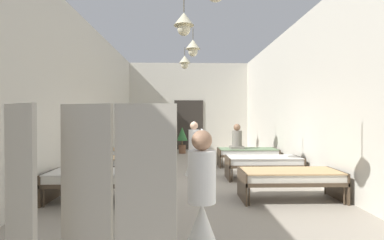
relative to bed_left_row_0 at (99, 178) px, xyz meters
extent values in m
cube|color=#9E9384|center=(1.83, 1.90, -0.49)|extent=(6.37, 14.11, 0.10)
cube|color=beige|center=(1.83, 8.76, 1.67)|extent=(6.17, 0.20, 4.23)
cube|color=beige|center=(-1.15, 1.90, 1.67)|extent=(0.20, 13.51, 4.23)
cube|color=beige|center=(4.82, 1.90, 1.67)|extent=(0.20, 13.51, 4.23)
cube|color=#2D2823|center=(1.83, 8.64, 0.76)|extent=(1.40, 0.06, 2.40)
cylinder|color=brown|center=(1.62, 0.72, 3.60)|extent=(0.02, 0.02, 0.37)
cone|color=beige|center=(1.62, 0.72, 3.27)|extent=(0.44, 0.44, 0.28)
sphere|color=beige|center=(1.62, 0.72, 3.05)|extent=(0.28, 0.28, 0.28)
cylinder|color=brown|center=(1.88, 3.08, 3.63)|extent=(0.02, 0.02, 0.33)
cone|color=beige|center=(1.88, 3.08, 3.31)|extent=(0.44, 0.44, 0.28)
sphere|color=beige|center=(1.88, 3.08, 3.09)|extent=(0.28, 0.28, 0.28)
cylinder|color=brown|center=(1.64, 5.45, 3.64)|extent=(0.02, 0.02, 0.31)
cone|color=beige|center=(1.64, 5.45, 3.33)|extent=(0.44, 0.44, 0.28)
sphere|color=beige|center=(1.64, 5.45, 3.11)|extent=(0.28, 0.28, 0.28)
cylinder|color=#473828|center=(-0.87, -0.36, -0.27)|extent=(0.03, 0.03, 0.34)
cylinder|color=#473828|center=(-0.87, 0.36, -0.27)|extent=(0.03, 0.03, 0.34)
cylinder|color=#473828|center=(0.87, -0.36, -0.27)|extent=(0.03, 0.03, 0.34)
cylinder|color=#473828|center=(0.87, 0.36, -0.27)|extent=(0.03, 0.03, 0.34)
cube|color=#473828|center=(0.00, 0.00, -0.06)|extent=(1.90, 0.84, 0.07)
cube|color=#473828|center=(-0.93, 0.00, -0.15)|extent=(0.04, 0.84, 0.57)
cube|color=#473828|center=(0.93, 0.00, -0.15)|extent=(0.04, 0.84, 0.57)
cube|color=silver|center=(0.00, 0.00, 0.04)|extent=(1.82, 0.78, 0.14)
cube|color=beige|center=(0.00, 0.00, 0.12)|extent=(1.86, 0.82, 0.02)
cylinder|color=#473828|center=(2.80, -0.36, -0.27)|extent=(0.03, 0.03, 0.34)
cylinder|color=#473828|center=(2.80, 0.36, -0.27)|extent=(0.03, 0.03, 0.34)
cylinder|color=#473828|center=(4.54, -0.36, -0.27)|extent=(0.03, 0.03, 0.34)
cylinder|color=#473828|center=(4.54, 0.36, -0.27)|extent=(0.03, 0.03, 0.34)
cube|color=#473828|center=(3.67, 0.00, -0.06)|extent=(1.90, 0.84, 0.07)
cube|color=#473828|center=(2.74, 0.00, -0.15)|extent=(0.04, 0.84, 0.57)
cube|color=#473828|center=(4.60, 0.00, -0.15)|extent=(0.04, 0.84, 0.57)
cube|color=silver|center=(3.67, 0.00, 0.04)|extent=(1.82, 0.78, 0.14)
cube|color=tan|center=(3.67, 0.00, 0.12)|extent=(1.86, 0.82, 0.02)
cylinder|color=#473828|center=(-0.87, 1.54, -0.27)|extent=(0.03, 0.03, 0.34)
cylinder|color=#473828|center=(-0.87, 2.26, -0.27)|extent=(0.03, 0.03, 0.34)
cylinder|color=#473828|center=(0.87, 1.54, -0.27)|extent=(0.03, 0.03, 0.34)
cylinder|color=#473828|center=(0.87, 2.26, -0.27)|extent=(0.03, 0.03, 0.34)
cube|color=#473828|center=(0.00, 1.90, -0.06)|extent=(1.90, 0.84, 0.07)
cube|color=#473828|center=(-0.93, 1.90, -0.15)|extent=(0.04, 0.84, 0.57)
cube|color=#473828|center=(0.93, 1.90, -0.15)|extent=(0.04, 0.84, 0.57)
cube|color=white|center=(0.00, 1.90, 0.04)|extent=(1.82, 0.78, 0.14)
cube|color=tan|center=(0.00, 1.90, 0.12)|extent=(1.86, 0.82, 0.02)
cylinder|color=#473828|center=(2.80, 1.54, -0.27)|extent=(0.03, 0.03, 0.34)
cylinder|color=#473828|center=(2.80, 2.26, -0.27)|extent=(0.03, 0.03, 0.34)
cylinder|color=#473828|center=(4.54, 1.54, -0.27)|extent=(0.03, 0.03, 0.34)
cylinder|color=#473828|center=(4.54, 2.26, -0.27)|extent=(0.03, 0.03, 0.34)
cube|color=#473828|center=(3.67, 1.90, -0.06)|extent=(1.90, 0.84, 0.07)
cube|color=#473828|center=(2.74, 1.90, -0.15)|extent=(0.04, 0.84, 0.57)
cube|color=#473828|center=(4.60, 1.90, -0.15)|extent=(0.04, 0.84, 0.57)
cube|color=white|center=(3.67, 1.90, 0.04)|extent=(1.82, 0.78, 0.14)
cube|color=beige|center=(3.67, 1.90, 0.12)|extent=(1.86, 0.82, 0.02)
cylinder|color=#473828|center=(-0.87, 3.44, -0.27)|extent=(0.03, 0.03, 0.34)
cylinder|color=#473828|center=(-0.87, 4.16, -0.27)|extent=(0.03, 0.03, 0.34)
cylinder|color=#473828|center=(0.87, 3.44, -0.27)|extent=(0.03, 0.03, 0.34)
cylinder|color=#473828|center=(0.87, 4.16, -0.27)|extent=(0.03, 0.03, 0.34)
cube|color=#473828|center=(0.00, 3.80, -0.06)|extent=(1.90, 0.84, 0.07)
cube|color=#473828|center=(-0.93, 3.80, -0.15)|extent=(0.04, 0.84, 0.57)
cube|color=#473828|center=(0.93, 3.80, -0.15)|extent=(0.04, 0.84, 0.57)
cube|color=white|center=(0.00, 3.80, 0.04)|extent=(1.82, 0.78, 0.14)
cube|color=tan|center=(0.00, 3.80, 0.12)|extent=(1.86, 0.82, 0.02)
cylinder|color=#473828|center=(2.80, 3.44, -0.27)|extent=(0.03, 0.03, 0.34)
cylinder|color=#473828|center=(2.80, 4.16, -0.27)|extent=(0.03, 0.03, 0.34)
cylinder|color=#473828|center=(4.54, 3.44, -0.27)|extent=(0.03, 0.03, 0.34)
cylinder|color=#473828|center=(4.54, 4.16, -0.27)|extent=(0.03, 0.03, 0.34)
cube|color=#473828|center=(3.67, 3.80, -0.06)|extent=(1.90, 0.84, 0.07)
cube|color=#473828|center=(2.74, 3.80, -0.15)|extent=(0.04, 0.84, 0.57)
cube|color=#473828|center=(4.60, 3.80, -0.15)|extent=(0.04, 0.84, 0.57)
cube|color=white|center=(3.67, 3.80, 0.04)|extent=(1.82, 0.78, 0.14)
cube|color=slate|center=(3.67, 3.80, 0.12)|extent=(1.86, 0.82, 0.02)
cone|color=white|center=(1.81, -2.49, -0.09)|extent=(0.52, 0.52, 0.70)
cylinder|color=white|center=(1.81, -2.49, 0.54)|extent=(0.30, 0.30, 0.55)
sphere|color=#A87A5B|center=(1.81, -2.49, 0.92)|extent=(0.22, 0.22, 0.22)
cone|color=white|center=(1.81, -2.49, 1.00)|extent=(0.18, 0.18, 0.10)
cone|color=white|center=(1.89, 2.38, -0.09)|extent=(0.52, 0.52, 0.70)
cylinder|color=white|center=(1.89, 2.38, 0.54)|extent=(0.30, 0.30, 0.55)
sphere|color=tan|center=(1.89, 2.38, 0.92)|extent=(0.22, 0.22, 0.22)
cone|color=white|center=(1.89, 2.38, 1.00)|extent=(0.18, 0.18, 0.10)
cylinder|color=slate|center=(3.32, 3.75, 0.43)|extent=(0.32, 0.32, 0.58)
cube|color=slate|center=(3.32, 3.75, 0.18)|extent=(0.44, 0.44, 0.08)
sphere|color=#846047|center=(3.32, 3.75, 0.83)|extent=(0.22, 0.22, 0.22)
cylinder|color=brown|center=(1.52, 7.13, -0.26)|extent=(0.31, 0.31, 0.36)
cylinder|color=brown|center=(1.52, 7.13, 0.03)|extent=(0.06, 0.06, 0.20)
cone|color=#2D6633|center=(1.52, 7.13, 0.42)|extent=(0.47, 0.47, 0.58)
cube|color=#BCB29E|center=(0.53, -3.59, 0.41)|extent=(0.35, 0.28, 1.70)
cube|color=#BCB29E|center=(0.95, -3.53, 0.41)|extent=(0.40, 0.18, 1.70)
cube|color=#BCB29E|center=(1.37, -3.59, 0.41)|extent=(0.42, 0.06, 1.70)
camera|label=1|loc=(1.63, -5.56, 1.17)|focal=27.23mm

